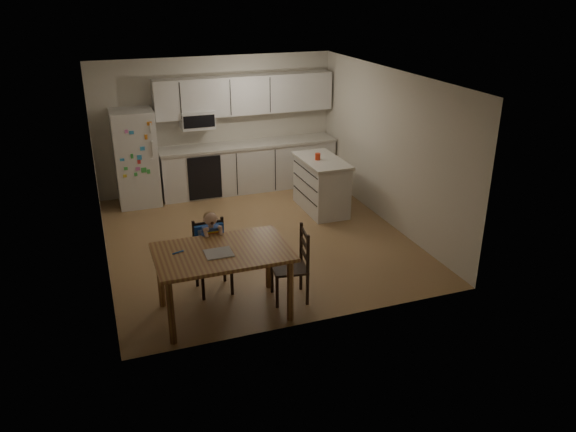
% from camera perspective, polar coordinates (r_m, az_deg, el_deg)
% --- Properties ---
extents(room, '(4.52, 5.01, 2.51)m').
position_cam_1_polar(room, '(8.85, -4.33, 6.40)').
color(room, '#9C754A').
rests_on(room, ground).
extents(refrigerator, '(0.72, 0.70, 1.70)m').
position_cam_1_polar(refrigerator, '(10.30, -15.21, 5.70)').
color(refrigerator, silver).
rests_on(refrigerator, ground).
extents(kitchen_run, '(3.37, 0.62, 2.15)m').
position_cam_1_polar(kitchen_run, '(10.71, -4.26, 7.23)').
color(kitchen_run, silver).
rests_on(kitchen_run, ground).
extents(kitchen_island, '(0.66, 1.25, 0.93)m').
position_cam_1_polar(kitchen_island, '(9.78, 3.39, 3.21)').
color(kitchen_island, silver).
rests_on(kitchen_island, ground).
extents(red_cup, '(0.09, 0.09, 0.11)m').
position_cam_1_polar(red_cup, '(9.58, 3.03, 6.05)').
color(red_cup, red).
rests_on(red_cup, kitchen_island).
extents(dining_table, '(1.56, 1.01, 0.84)m').
position_cam_1_polar(dining_table, '(6.62, -6.66, -4.39)').
color(dining_table, brown).
rests_on(dining_table, ground).
extents(napkin, '(0.31, 0.27, 0.01)m').
position_cam_1_polar(napkin, '(6.51, -7.06, -3.76)').
color(napkin, '#A7A7AC').
rests_on(napkin, dining_table).
extents(toddler_spoon, '(0.12, 0.06, 0.02)m').
position_cam_1_polar(toddler_spoon, '(6.59, -11.20, -3.66)').
color(toddler_spoon, blue).
rests_on(toddler_spoon, dining_table).
extents(chair_booster, '(0.42, 0.42, 1.10)m').
position_cam_1_polar(chair_booster, '(7.19, -7.81, -2.71)').
color(chair_booster, black).
rests_on(chair_booster, ground).
extents(chair_side, '(0.48, 0.48, 0.95)m').
position_cam_1_polar(chair_side, '(6.98, 0.90, -4.48)').
color(chair_side, black).
rests_on(chair_side, ground).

